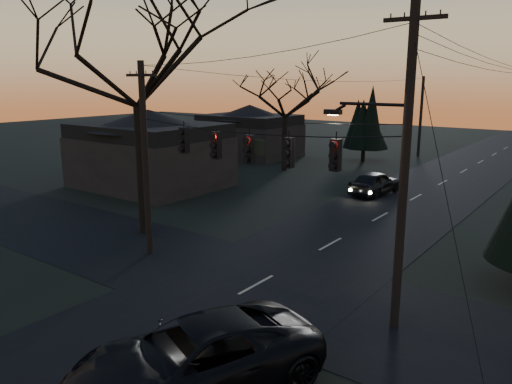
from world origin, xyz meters
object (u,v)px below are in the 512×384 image
Objects in this scene: utility_pole_right at (394,326)px; utility_pole_left at (150,253)px; utility_pole_far_l at (418,156)px; sedan_oncoming_a at (375,183)px; bare_tree_left at (135,51)px; suv_near at (196,358)px.

utility_pole_left is at bearing 180.00° from utility_pole_right.
utility_pole_far_l is at bearing 90.00° from utility_pole_left.
utility_pole_right is at bearing 0.00° from utility_pole_left.
utility_pole_far_l reaches higher than sedan_oncoming_a.
utility_pole_left is at bearing 84.12° from sedan_oncoming_a.
utility_pole_far_l is 0.62× the size of bare_tree_left.
utility_pole_left is 10.76m from suv_near.
utility_pole_left reaches higher than suv_near.
utility_pole_left is 17.55m from sedan_oncoming_a.
utility_pole_left is 9.57m from bare_tree_left.
suv_near is at bearing 108.08° from sedan_oncoming_a.
utility_pole_left is at bearing -90.00° from utility_pole_far_l.
utility_pole_left reaches higher than utility_pole_far_l.
utility_pole_far_l is 19.12m from sedan_oncoming_a.
utility_pole_left is at bearing -36.61° from bare_tree_left.
utility_pole_right reaches higher than sedan_oncoming_a.
utility_pole_left reaches higher than sedan_oncoming_a.
sedan_oncoming_a is (5.97, 15.28, -8.21)m from bare_tree_left.
bare_tree_left is (-2.58, 1.92, 9.02)m from utility_pole_left.
utility_pole_right reaches higher than utility_pole_left.
utility_pole_left is 1.80× the size of sedan_oncoming_a.
utility_pole_right is at bearing 120.52° from sedan_oncoming_a.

